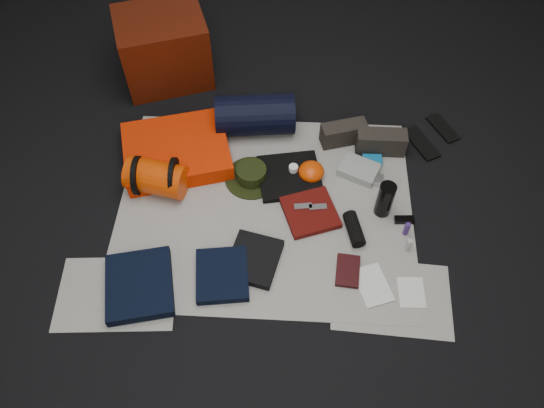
{
  "coord_description": "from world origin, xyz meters",
  "views": [
    {
      "loc": [
        0.12,
        -1.65,
        2.39
      ],
      "look_at": [
        0.04,
        -0.04,
        0.1
      ],
      "focal_mm": 35.0,
      "sensor_mm": 36.0,
      "label": 1
    }
  ],
  "objects_px": {
    "sleeping_pad": "(177,151)",
    "paperback_book": "(348,271)",
    "stuff_sack": "(156,178)",
    "navy_duffel": "(255,115)",
    "compact_camera": "(373,179)",
    "water_bottle": "(385,199)",
    "red_cabinet": "(164,48)"
  },
  "relations": [
    {
      "from": "stuff_sack",
      "to": "red_cabinet",
      "type": "bearing_deg",
      "value": 95.92
    },
    {
      "from": "navy_duffel",
      "to": "paperback_book",
      "type": "distance_m",
      "value": 1.1
    },
    {
      "from": "stuff_sack",
      "to": "navy_duffel",
      "type": "distance_m",
      "value": 0.7
    },
    {
      "from": "red_cabinet",
      "to": "water_bottle",
      "type": "bearing_deg",
      "value": -56.7
    },
    {
      "from": "stuff_sack",
      "to": "compact_camera",
      "type": "distance_m",
      "value": 1.21
    },
    {
      "from": "compact_camera",
      "to": "water_bottle",
      "type": "bearing_deg",
      "value": -66.38
    },
    {
      "from": "compact_camera",
      "to": "paperback_book",
      "type": "xyz_separation_m",
      "value": [
        -0.16,
        -0.58,
        -0.01
      ]
    },
    {
      "from": "stuff_sack",
      "to": "compact_camera",
      "type": "height_order",
      "value": "stuff_sack"
    },
    {
      "from": "stuff_sack",
      "to": "water_bottle",
      "type": "xyz_separation_m",
      "value": [
        1.24,
        -0.09,
        0.02
      ]
    },
    {
      "from": "paperback_book",
      "to": "sleeping_pad",
      "type": "bearing_deg",
      "value": 149.36
    },
    {
      "from": "red_cabinet",
      "to": "navy_duffel",
      "type": "distance_m",
      "value": 0.77
    },
    {
      "from": "navy_duffel",
      "to": "compact_camera",
      "type": "xyz_separation_m",
      "value": [
        0.69,
        -0.37,
        -0.1
      ]
    },
    {
      "from": "compact_camera",
      "to": "red_cabinet",
      "type": "bearing_deg",
      "value": 160.69
    },
    {
      "from": "red_cabinet",
      "to": "water_bottle",
      "type": "height_order",
      "value": "red_cabinet"
    },
    {
      "from": "red_cabinet",
      "to": "compact_camera",
      "type": "relative_size",
      "value": 4.87
    },
    {
      "from": "navy_duffel",
      "to": "compact_camera",
      "type": "relative_size",
      "value": 4.23
    },
    {
      "from": "red_cabinet",
      "to": "compact_camera",
      "type": "xyz_separation_m",
      "value": [
        1.3,
        -0.83,
        -0.19
      ]
    },
    {
      "from": "water_bottle",
      "to": "compact_camera",
      "type": "distance_m",
      "value": 0.22
    },
    {
      "from": "sleeping_pad",
      "to": "paperback_book",
      "type": "bearing_deg",
      "value": -36.01
    },
    {
      "from": "compact_camera",
      "to": "paperback_book",
      "type": "relative_size",
      "value": 0.61
    },
    {
      "from": "sleeping_pad",
      "to": "stuff_sack",
      "type": "xyz_separation_m",
      "value": [
        -0.07,
        -0.23,
        0.04
      ]
    },
    {
      "from": "sleeping_pad",
      "to": "stuff_sack",
      "type": "bearing_deg",
      "value": -106.75
    },
    {
      "from": "red_cabinet",
      "to": "stuff_sack",
      "type": "xyz_separation_m",
      "value": [
        0.1,
        -0.94,
        -0.12
      ]
    },
    {
      "from": "red_cabinet",
      "to": "paperback_book",
      "type": "xyz_separation_m",
      "value": [
        1.14,
        -1.41,
        -0.2
      ]
    },
    {
      "from": "navy_duffel",
      "to": "stuff_sack",
      "type": "bearing_deg",
      "value": -143.18
    },
    {
      "from": "red_cabinet",
      "to": "navy_duffel",
      "type": "height_order",
      "value": "red_cabinet"
    },
    {
      "from": "stuff_sack",
      "to": "navy_duffel",
      "type": "height_order",
      "value": "navy_duffel"
    },
    {
      "from": "red_cabinet",
      "to": "navy_duffel",
      "type": "relative_size",
      "value": 1.15
    },
    {
      "from": "water_bottle",
      "to": "paperback_book",
      "type": "xyz_separation_m",
      "value": [
        -0.2,
        -0.38,
        -0.1
      ]
    },
    {
      "from": "paperback_book",
      "to": "compact_camera",
      "type": "bearing_deg",
      "value": 80.14
    },
    {
      "from": "red_cabinet",
      "to": "water_bottle",
      "type": "relative_size",
      "value": 2.4
    },
    {
      "from": "sleeping_pad",
      "to": "compact_camera",
      "type": "height_order",
      "value": "sleeping_pad"
    }
  ]
}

